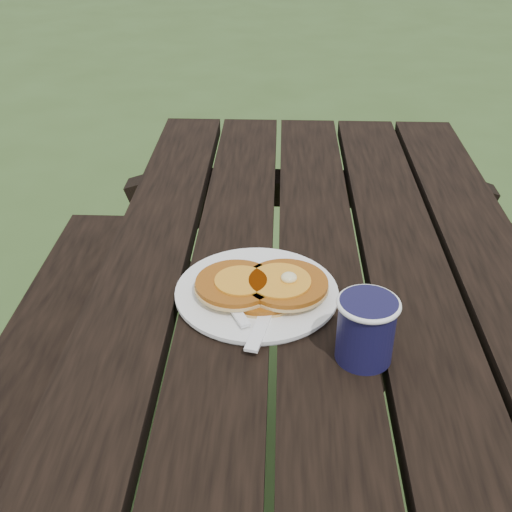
{
  "coord_description": "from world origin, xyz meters",
  "views": [
    {
      "loc": [
        -0.07,
        -0.75,
        1.34
      ],
      "look_at": [
        -0.11,
        0.13,
        0.8
      ],
      "focal_mm": 45.0,
      "sensor_mm": 36.0,
      "label": 1
    }
  ],
  "objects_px": {
    "plate": "(257,293)",
    "coffee_cup": "(366,326)",
    "pancake_stack": "(263,286)",
    "picnic_table": "(313,500)"
  },
  "relations": [
    {
      "from": "plate",
      "to": "pancake_stack",
      "type": "relative_size",
      "value": 1.21
    },
    {
      "from": "picnic_table",
      "to": "plate",
      "type": "xyz_separation_m",
      "value": [
        -0.1,
        0.09,
        0.39
      ]
    },
    {
      "from": "coffee_cup",
      "to": "pancake_stack",
      "type": "bearing_deg",
      "value": 137.26
    },
    {
      "from": "pancake_stack",
      "to": "coffee_cup",
      "type": "distance_m",
      "value": 0.2
    },
    {
      "from": "plate",
      "to": "coffee_cup",
      "type": "distance_m",
      "value": 0.22
    },
    {
      "from": "pancake_stack",
      "to": "coffee_cup",
      "type": "bearing_deg",
      "value": -42.74
    },
    {
      "from": "picnic_table",
      "to": "pancake_stack",
      "type": "bearing_deg",
      "value": 139.74
    },
    {
      "from": "picnic_table",
      "to": "pancake_stack",
      "type": "distance_m",
      "value": 0.43
    },
    {
      "from": "picnic_table",
      "to": "plate",
      "type": "height_order",
      "value": "plate"
    },
    {
      "from": "pancake_stack",
      "to": "coffee_cup",
      "type": "xyz_separation_m",
      "value": [
        0.14,
        -0.13,
        0.03
      ]
    }
  ]
}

